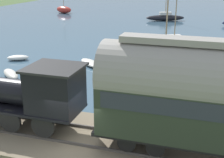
% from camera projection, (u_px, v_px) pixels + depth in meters
% --- Properties ---
extents(ground_plane, '(200.00, 200.00, 0.00)m').
position_uv_depth(ground_plane, '(77.00, 155.00, 13.27)').
color(ground_plane, '#476033').
extents(harbor_water, '(80.00, 80.00, 0.01)m').
position_uv_depth(harbor_water, '(180.00, 18.00, 52.47)').
color(harbor_water, '#426075').
rests_on(harbor_water, ground).
extents(rail_embankment, '(4.75, 56.00, 0.60)m').
position_uv_depth(rail_embankment, '(84.00, 141.00, 13.92)').
color(rail_embankment, '#84755B').
rests_on(rail_embankment, ground).
extents(steam_locomotive, '(2.17, 6.57, 3.23)m').
position_uv_depth(steam_locomotive, '(28.00, 92.00, 13.99)').
color(steam_locomotive, black).
rests_on(steam_locomotive, rail_embankment).
extents(passenger_coach, '(2.54, 9.23, 4.57)m').
position_uv_depth(passenger_coach, '(218.00, 96.00, 11.46)').
color(passenger_coach, black).
rests_on(passenger_coach, rail_embankment).
extents(sailboat_yellow, '(3.49, 5.14, 7.65)m').
position_uv_depth(sailboat_yellow, '(164.00, 76.00, 20.99)').
color(sailboat_yellow, gold).
rests_on(sailboat_yellow, harbor_water).
extents(sailboat_brown, '(2.97, 4.50, 5.13)m').
position_uv_depth(sailboat_brown, '(174.00, 45.00, 30.46)').
color(sailboat_brown, brown).
rests_on(sailboat_brown, harbor_water).
extents(sailboat_red, '(3.12, 4.04, 5.34)m').
position_uv_depth(sailboat_red, '(64.00, 10.00, 58.24)').
color(sailboat_red, '#B72D23').
rests_on(sailboat_red, harbor_water).
extents(sailboat_black, '(3.32, 6.19, 8.56)m').
position_uv_depth(sailboat_black, '(165.00, 17.00, 49.18)').
color(sailboat_black, black).
rests_on(sailboat_black, harbor_water).
extents(rowboat_off_pier, '(1.56, 2.40, 0.44)m').
position_uv_depth(rowboat_off_pier, '(58.00, 86.00, 20.68)').
color(rowboat_off_pier, beige).
rests_on(rowboat_off_pier, harbor_water).
extents(rowboat_near_shore, '(2.81, 2.92, 0.37)m').
position_uv_depth(rowboat_near_shore, '(91.00, 63.00, 25.93)').
color(rowboat_near_shore, beige).
rests_on(rowboat_near_shore, harbor_water).
extents(rowboat_far_out, '(1.66, 2.08, 0.42)m').
position_uv_depth(rowboat_far_out, '(18.00, 58.00, 27.43)').
color(rowboat_far_out, silver).
rests_on(rowboat_far_out, harbor_water).
extents(rowboat_mid_harbor, '(2.34, 2.48, 0.45)m').
position_uv_depth(rowboat_mid_harbor, '(11.00, 74.00, 23.03)').
color(rowboat_mid_harbor, beige).
rests_on(rowboat_mid_harbor, harbor_water).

